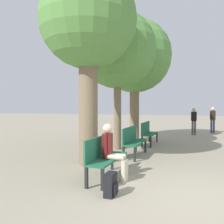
{
  "coord_description": "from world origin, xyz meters",
  "views": [
    {
      "loc": [
        0.2,
        -4.7,
        1.67
      ],
      "look_at": [
        -3.4,
        5.73,
        1.39
      ],
      "focal_mm": 40.0,
      "sensor_mm": 36.0,
      "label": 1
    }
  ],
  "objects": [
    {
      "name": "backpack",
      "position": [
        -1.32,
        -0.39,
        0.21
      ],
      "size": [
        0.21,
        0.32,
        0.43
      ],
      "color": "black",
      "rests_on": "ground_plane"
    },
    {
      "name": "bench_row_1",
      "position": [
        -1.84,
        3.3,
        0.56
      ],
      "size": [
        0.44,
        1.68,
        0.97
      ],
      "color": "#1E6042",
      "rests_on": "ground_plane"
    },
    {
      "name": "ground_plane",
      "position": [
        0.0,
        0.0,
        0.0
      ],
      "size": [
        80.0,
        80.0,
        0.0
      ],
      "primitive_type": "plane",
      "color": "gray"
    },
    {
      "name": "pedestrian_near",
      "position": [
        1.05,
        11.59,
        0.91
      ],
      "size": [
        0.32,
        0.27,
        1.59
      ],
      "color": "#384260",
      "rests_on": "ground_plane"
    },
    {
      "name": "tree_row_2",
      "position": [
        -2.73,
        7.13,
        4.06
      ],
      "size": [
        3.57,
        3.57,
        5.87
      ],
      "color": "#7A664C",
      "rests_on": "ground_plane"
    },
    {
      "name": "tree_row_0",
      "position": [
        -2.73,
        1.74,
        3.98
      ],
      "size": [
        2.75,
        2.75,
        5.46
      ],
      "color": "#7A664C",
      "rests_on": "ground_plane"
    },
    {
      "name": "person_seated",
      "position": [
        -1.61,
        0.56,
        0.69
      ],
      "size": [
        0.57,
        0.32,
        1.27
      ],
      "color": "beige",
      "rests_on": "ground_plane"
    },
    {
      "name": "tree_row_1",
      "position": [
        -2.73,
        4.43,
        3.8
      ],
      "size": [
        2.98,
        2.98,
        5.32
      ],
      "color": "#7A664C",
      "rests_on": "ground_plane"
    },
    {
      "name": "bench_row_0",
      "position": [
        -1.84,
        0.64,
        0.56
      ],
      "size": [
        0.44,
        1.68,
        0.97
      ],
      "color": "#1E6042",
      "rests_on": "ground_plane"
    },
    {
      "name": "bench_row_2",
      "position": [
        -1.84,
        5.95,
        0.56
      ],
      "size": [
        0.44,
        1.68,
        0.97
      ],
      "color": "#1E6042",
      "rests_on": "ground_plane"
    },
    {
      "name": "pedestrian_far",
      "position": [
        -0.02,
        10.3,
        0.89
      ],
      "size": [
        0.31,
        0.21,
        1.55
      ],
      "color": "#4C4C4C",
      "rests_on": "ground_plane"
    }
  ]
}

